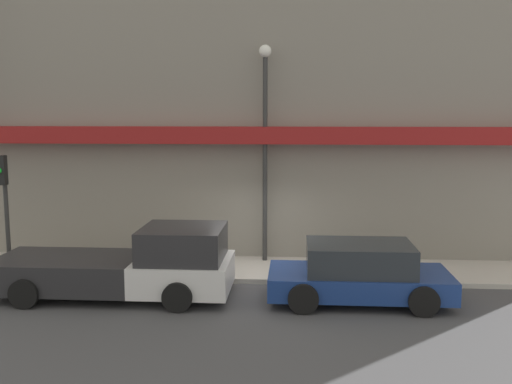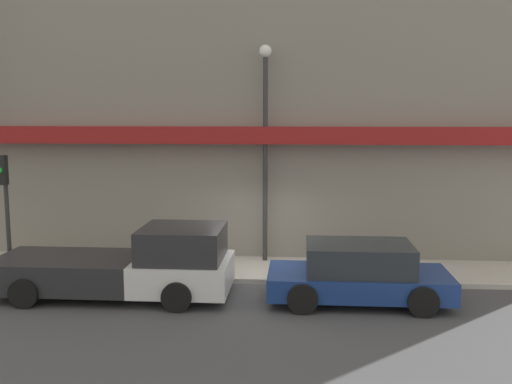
{
  "view_description": "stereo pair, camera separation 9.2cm",
  "coord_description": "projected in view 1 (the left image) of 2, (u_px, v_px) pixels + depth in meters",
  "views": [
    {
      "loc": [
        0.99,
        -14.57,
        4.49
      ],
      "look_at": [
        -0.09,
        0.98,
        2.33
      ],
      "focal_mm": 40.0,
      "sensor_mm": 36.0,
      "label": 1
    },
    {
      "loc": [
        1.08,
        -14.57,
        4.49
      ],
      "look_at": [
        -0.09,
        0.98,
        2.33
      ],
      "focal_mm": 40.0,
      "sensor_mm": 36.0,
      "label": 2
    }
  ],
  "objects": [
    {
      "name": "building",
      "position": [
        265.0,
        83.0,
        18.22
      ],
      "size": [
        19.8,
        3.8,
        11.44
      ],
      "color": "gray",
      "rests_on": "ground"
    },
    {
      "name": "traffic_light",
      "position": [
        4.0,
        192.0,
        15.5
      ],
      "size": [
        0.28,
        0.42,
        3.24
      ],
      "color": "#2D2D2D",
      "rests_on": "sidewalk"
    },
    {
      "name": "sidewalk",
      "position": [
        260.0,
        269.0,
        16.28
      ],
      "size": [
        36.0,
        2.44,
        0.13
      ],
      "color": "#B7B2A8",
      "rests_on": "ground"
    },
    {
      "name": "pickup_truck",
      "position": [
        130.0,
        266.0,
        13.99
      ],
      "size": [
        5.79,
        2.28,
        1.76
      ],
      "rotation": [
        0.0,
        0.0,
        0.03
      ],
      "color": "silver",
      "rests_on": "ground"
    },
    {
      "name": "fire_hydrant",
      "position": [
        195.0,
        262.0,
        15.59
      ],
      "size": [
        0.22,
        0.22,
        0.64
      ],
      "color": "yellow",
      "rests_on": "sidewalk"
    },
    {
      "name": "parked_car",
      "position": [
        359.0,
        273.0,
        13.62
      ],
      "size": [
        4.3,
        2.1,
        1.43
      ],
      "rotation": [
        0.0,
        0.0,
        0.01
      ],
      "color": "navy",
      "rests_on": "ground"
    },
    {
      "name": "ground_plane",
      "position": [
        257.0,
        284.0,
        15.08
      ],
      "size": [
        80.0,
        80.0,
        0.0
      ],
      "primitive_type": "plane",
      "color": "#424244"
    },
    {
      "name": "street_lamp",
      "position": [
        265.0,
        130.0,
        16.53
      ],
      "size": [
        0.36,
        0.36,
        6.3
      ],
      "color": "#2D2D2D",
      "rests_on": "sidewalk"
    }
  ]
}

